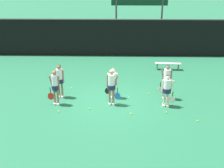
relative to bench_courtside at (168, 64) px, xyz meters
name	(u,v)px	position (x,y,z in m)	size (l,w,h in m)	color
ground_plane	(112,101)	(-3.71, -5.06, -0.40)	(140.00, 140.00, 0.00)	#216642
fence_windscreen	(114,38)	(-3.71, 3.41, 1.09)	(60.00, 0.08, 2.94)	black
bench_courtside	(168,64)	(0.00, 0.00, 0.00)	(1.76, 0.48, 0.46)	#B2B2B7
player_0	(55,85)	(-6.42, -5.51, 0.65)	(0.65, 0.35, 1.77)	#8C664C
player_1	(112,84)	(-3.70, -5.46, 0.68)	(0.66, 0.38, 1.81)	#8C664C
player_2	(167,88)	(-1.06, -5.58, 0.55)	(0.68, 0.41, 1.60)	beige
player_3	(60,78)	(-6.38, -4.66, 0.67)	(0.65, 0.37, 1.78)	#8C664C
player_4	(113,81)	(-3.66, -4.64, 0.55)	(0.65, 0.37, 1.61)	beige
player_5	(167,79)	(-0.94, -4.71, 0.68)	(0.68, 0.39, 1.81)	#8C664C
tennis_ball_0	(131,114)	(-2.79, -6.49, -0.36)	(0.07, 0.07, 0.07)	#CCE033
tennis_ball_1	(128,98)	(-2.84, -4.71, -0.36)	(0.07, 0.07, 0.07)	#CCE033
tennis_ball_2	(58,111)	(-6.16, -6.32, -0.36)	(0.07, 0.07, 0.07)	#CCE033
tennis_ball_3	(72,88)	(-6.02, -3.53, -0.36)	(0.07, 0.07, 0.07)	#CCE033
tennis_ball_4	(50,93)	(-7.06, -4.20, -0.36)	(0.07, 0.07, 0.07)	#CCE033
tennis_ball_5	(149,94)	(-1.74, -4.18, -0.36)	(0.06, 0.06, 0.06)	#CCE033
tennis_ball_6	(90,109)	(-4.74, -6.02, -0.36)	(0.07, 0.07, 0.07)	#CCE033
tennis_ball_7	(166,112)	(-1.15, -6.29, -0.36)	(0.07, 0.07, 0.07)	#CCE033
tennis_ball_8	(198,121)	(0.08, -7.05, -0.36)	(0.07, 0.07, 0.07)	#CCE033
tennis_ball_9	(172,92)	(-0.44, -3.99, -0.36)	(0.07, 0.07, 0.07)	#CCE033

